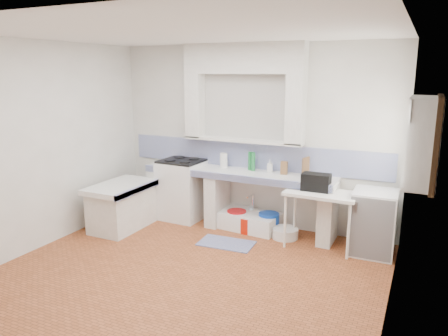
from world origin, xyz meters
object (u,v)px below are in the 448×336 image
at_px(stove, 183,190).
at_px(sink, 248,221).
at_px(side_table, 320,220).
at_px(fridge, 374,223).

relative_size(stove, sink, 0.99).
relative_size(side_table, fridge, 1.11).
xyz_separation_m(sink, side_table, (1.16, -0.25, 0.28)).
bearing_deg(stove, fridge, -1.02).
bearing_deg(sink, side_table, -6.78).
xyz_separation_m(sink, fridge, (1.85, -0.14, 0.32)).
bearing_deg(fridge, side_table, -172.10).
height_order(sink, fridge, fridge).
relative_size(sink, fridge, 1.11).
bearing_deg(stove, side_table, -4.54).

